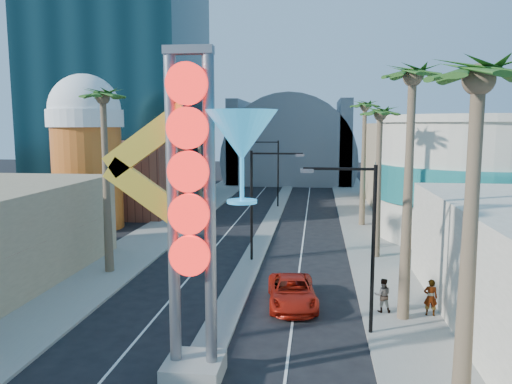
{
  "coord_description": "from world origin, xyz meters",
  "views": [
    {
      "loc": [
        4.6,
        -14.73,
        9.74
      ],
      "look_at": [
        0.37,
        19.61,
        5.12
      ],
      "focal_mm": 35.0,
      "sensor_mm": 36.0,
      "label": 1
    }
  ],
  "objects_px": {
    "pedestrian_b": "(383,295)",
    "red_pickup": "(292,292)",
    "neon_sign": "(212,193)",
    "pedestrian_a": "(431,297)"
  },
  "relations": [
    {
      "from": "pedestrian_b",
      "to": "red_pickup",
      "type": "bearing_deg",
      "value": -9.98
    },
    {
      "from": "red_pickup",
      "to": "neon_sign",
      "type": "bearing_deg",
      "value": -113.07
    },
    {
      "from": "red_pickup",
      "to": "pedestrian_a",
      "type": "xyz_separation_m",
      "value": [
        7.06,
        -0.98,
        0.34
      ]
    },
    {
      "from": "red_pickup",
      "to": "pedestrian_a",
      "type": "distance_m",
      "value": 7.14
    },
    {
      "from": "red_pickup",
      "to": "pedestrian_b",
      "type": "bearing_deg",
      "value": -15.84
    },
    {
      "from": "neon_sign",
      "to": "pedestrian_b",
      "type": "relative_size",
      "value": 7.07
    },
    {
      "from": "neon_sign",
      "to": "pedestrian_b",
      "type": "distance_m",
      "value": 12.33
    },
    {
      "from": "pedestrian_a",
      "to": "pedestrian_b",
      "type": "relative_size",
      "value": 1.07
    },
    {
      "from": "pedestrian_a",
      "to": "neon_sign",
      "type": "bearing_deg",
      "value": 43.3
    },
    {
      "from": "red_pickup",
      "to": "pedestrian_a",
      "type": "bearing_deg",
      "value": -14.4
    }
  ]
}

